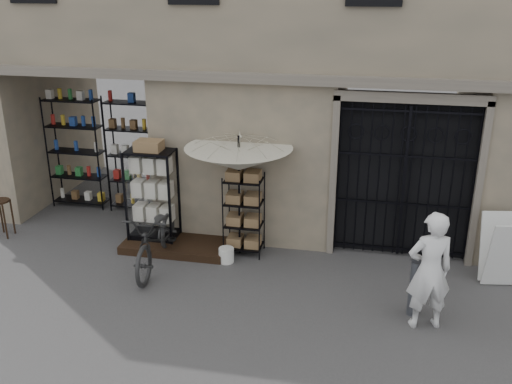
% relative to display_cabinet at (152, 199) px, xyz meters
% --- Properties ---
extents(ground, '(80.00, 80.00, 0.00)m').
position_rel_display_cabinet_xyz_m(ground, '(2.88, -1.71, -0.93)').
color(ground, black).
rests_on(ground, ground).
extents(shop_recess, '(3.00, 1.70, 3.00)m').
position_rel_display_cabinet_xyz_m(shop_recess, '(-1.62, 1.09, 0.57)').
color(shop_recess, black).
rests_on(shop_recess, ground).
extents(shop_shelving, '(2.70, 0.50, 2.50)m').
position_rel_display_cabinet_xyz_m(shop_shelving, '(-1.67, 1.59, 0.32)').
color(shop_shelving, black).
rests_on(shop_shelving, ground).
extents(iron_gate, '(2.50, 0.21, 3.00)m').
position_rel_display_cabinet_xyz_m(iron_gate, '(4.63, 0.56, 0.57)').
color(iron_gate, black).
rests_on(iron_gate, ground).
extents(step_platform, '(2.00, 0.90, 0.15)m').
position_rel_display_cabinet_xyz_m(step_platform, '(0.48, -0.16, -0.86)').
color(step_platform, black).
rests_on(step_platform, ground).
extents(display_cabinet, '(1.01, 0.83, 1.89)m').
position_rel_display_cabinet_xyz_m(display_cabinet, '(0.00, 0.00, 0.00)').
color(display_cabinet, black).
rests_on(display_cabinet, step_platform).
extents(wire_rack, '(0.74, 0.57, 1.55)m').
position_rel_display_cabinet_xyz_m(wire_rack, '(1.80, -0.04, -0.17)').
color(wire_rack, black).
rests_on(wire_rack, ground).
extents(market_umbrella, '(2.15, 2.17, 2.75)m').
position_rel_display_cabinet_xyz_m(market_umbrella, '(1.72, -0.07, 1.04)').
color(market_umbrella, black).
rests_on(market_umbrella, ground).
extents(white_bucket, '(0.34, 0.34, 0.27)m').
position_rel_display_cabinet_xyz_m(white_bucket, '(1.56, -0.47, -0.80)').
color(white_bucket, silver).
rests_on(white_bucket, ground).
extents(bicycle, '(0.82, 1.17, 2.14)m').
position_rel_display_cabinet_xyz_m(bicycle, '(0.40, -0.87, -0.93)').
color(bicycle, black).
rests_on(bicycle, ground).
extents(wooden_stool, '(0.38, 0.38, 0.77)m').
position_rel_display_cabinet_xyz_m(wooden_stool, '(-3.09, -0.27, -0.53)').
color(wooden_stool, black).
rests_on(wooden_stool, ground).
extents(steel_bollard, '(0.19, 0.19, 0.91)m').
position_rel_display_cabinet_xyz_m(steel_bollard, '(4.80, -1.57, -0.48)').
color(steel_bollard, slate).
rests_on(steel_bollard, ground).
extents(shopkeeper, '(1.15, 1.95, 0.44)m').
position_rel_display_cabinet_xyz_m(shopkeeper, '(4.96, -1.85, -0.93)').
color(shopkeeper, silver).
rests_on(shopkeeper, ground).
extents(easel_sign, '(0.66, 0.73, 1.19)m').
position_rel_display_cabinet_xyz_m(easel_sign, '(6.25, -0.32, -0.32)').
color(easel_sign, silver).
rests_on(easel_sign, ground).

